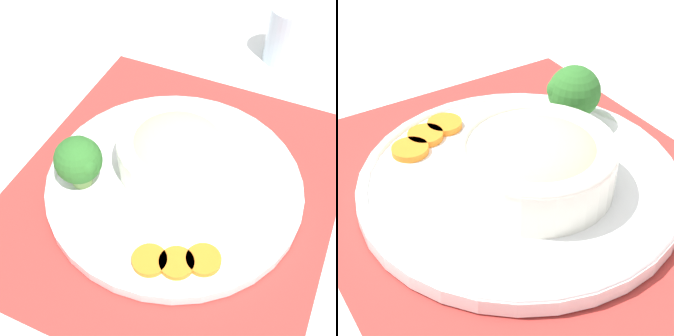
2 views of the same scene
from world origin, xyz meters
The scene contains 9 objects.
ground_plane centered at (0.00, 0.00, 0.00)m, with size 4.00×4.00×0.00m, color white.
placemat centered at (0.00, 0.00, 0.00)m, with size 0.41×0.47×0.00m.
plate centered at (0.00, 0.00, 0.02)m, with size 0.33×0.33×0.02m.
bowl centered at (0.01, -0.02, 0.05)m, with size 0.15×0.15×0.06m.
broccoli_floret centered at (0.10, 0.05, 0.06)m, with size 0.06×0.06×0.07m.
carrot_slice_near centered at (-0.02, 0.12, 0.02)m, with size 0.04×0.04×0.01m.
carrot_slice_middle centered at (-0.05, 0.11, 0.02)m, with size 0.04×0.04×0.01m.
carrot_slice_far centered at (-0.08, 0.10, 0.02)m, with size 0.04×0.04×0.01m.
water_glass centered at (-0.06, -0.34, 0.04)m, with size 0.07×0.07×0.10m.
Camera 1 is at (-0.15, 0.36, 0.48)m, focal length 50.00 mm.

